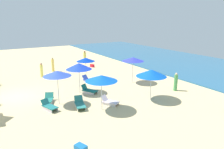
{
  "coord_description": "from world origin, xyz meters",
  "views": [
    {
      "loc": [
        18.36,
        -1.64,
        6.34
      ],
      "look_at": [
        0.68,
        8.9,
        0.87
      ],
      "focal_mm": 34.49,
      "sensor_mm": 36.0,
      "label": 1
    }
  ],
  "objects_px": {
    "beachgoer_0": "(53,65)",
    "cooler_box_1": "(92,66)",
    "umbrella_3": "(151,73)",
    "beachgoer_1": "(85,57)",
    "beach_ball_2": "(50,78)",
    "lounge_chair_0_0": "(110,101)",
    "beachgoer_3": "(176,82)",
    "cooler_box_0": "(81,149)",
    "lounge_chair_4_0": "(89,90)",
    "lounge_chair_2_0": "(88,80)",
    "lounge_chair_0_1": "(80,104)",
    "umbrella_2": "(86,60)",
    "umbrella_5": "(57,73)",
    "umbrella_4": "(79,66)",
    "umbrella_0": "(101,78)",
    "beachgoer_4": "(42,70)",
    "lounge_chair_5_1": "(49,106)",
    "umbrella_1": "(133,59)"
  },
  "relations": [
    {
      "from": "umbrella_4",
      "to": "beachgoer_3",
      "type": "bearing_deg",
      "value": 63.12
    },
    {
      "from": "umbrella_1",
      "to": "umbrella_4",
      "type": "relative_size",
      "value": 0.98
    },
    {
      "from": "beachgoer_0",
      "to": "beachgoer_1",
      "type": "bearing_deg",
      "value": 159.62
    },
    {
      "from": "umbrella_3",
      "to": "umbrella_0",
      "type": "bearing_deg",
      "value": -93.1
    },
    {
      "from": "cooler_box_0",
      "to": "lounge_chair_4_0",
      "type": "bearing_deg",
      "value": -47.7
    },
    {
      "from": "umbrella_2",
      "to": "umbrella_4",
      "type": "distance_m",
      "value": 4.25
    },
    {
      "from": "lounge_chair_4_0",
      "to": "beachgoer_4",
      "type": "xyz_separation_m",
      "value": [
        -7.37,
        -2.25,
        0.51
      ]
    },
    {
      "from": "lounge_chair_4_0",
      "to": "beachgoer_3",
      "type": "xyz_separation_m",
      "value": [
        3.35,
        6.93,
        0.52
      ]
    },
    {
      "from": "beachgoer_0",
      "to": "beachgoer_1",
      "type": "height_order",
      "value": "beachgoer_0"
    },
    {
      "from": "umbrella_4",
      "to": "umbrella_0",
      "type": "bearing_deg",
      "value": -0.73
    },
    {
      "from": "lounge_chair_2_0",
      "to": "lounge_chair_5_1",
      "type": "distance_m",
      "value": 6.86
    },
    {
      "from": "beachgoer_0",
      "to": "umbrella_5",
      "type": "bearing_deg",
      "value": 25.8
    },
    {
      "from": "beachgoer_1",
      "to": "beach_ball_2",
      "type": "relative_size",
      "value": 4.96
    },
    {
      "from": "lounge_chair_0_0",
      "to": "lounge_chair_0_1",
      "type": "distance_m",
      "value": 2.22
    },
    {
      "from": "umbrella_0",
      "to": "beachgoer_3",
      "type": "distance_m",
      "value": 7.79
    },
    {
      "from": "beachgoer_4",
      "to": "beachgoer_0",
      "type": "bearing_deg",
      "value": -51.46
    },
    {
      "from": "umbrella_4",
      "to": "beachgoer_1",
      "type": "bearing_deg",
      "value": 154.31
    },
    {
      "from": "lounge_chair_0_1",
      "to": "cooler_box_1",
      "type": "bearing_deg",
      "value": 72.9
    },
    {
      "from": "lounge_chair_5_1",
      "to": "beachgoer_3",
      "type": "distance_m",
      "value": 10.96
    },
    {
      "from": "lounge_chair_0_0",
      "to": "beachgoer_4",
      "type": "distance_m",
      "value": 10.78
    },
    {
      "from": "umbrella_0",
      "to": "cooler_box_0",
      "type": "relative_size",
      "value": 4.36
    },
    {
      "from": "umbrella_3",
      "to": "beachgoer_4",
      "type": "height_order",
      "value": "umbrella_3"
    },
    {
      "from": "umbrella_0",
      "to": "beachgoer_3",
      "type": "relative_size",
      "value": 1.55
    },
    {
      "from": "umbrella_2",
      "to": "beachgoer_3",
      "type": "bearing_deg",
      "value": 35.67
    },
    {
      "from": "lounge_chair_0_1",
      "to": "umbrella_5",
      "type": "bearing_deg",
      "value": 140.67
    },
    {
      "from": "beach_ball_2",
      "to": "beachgoer_3",
      "type": "bearing_deg",
      "value": 42.4
    },
    {
      "from": "beachgoer_0",
      "to": "cooler_box_1",
      "type": "relative_size",
      "value": 3.12
    },
    {
      "from": "cooler_box_1",
      "to": "beach_ball_2",
      "type": "height_order",
      "value": "cooler_box_1"
    },
    {
      "from": "lounge_chair_2_0",
      "to": "beach_ball_2",
      "type": "xyz_separation_m",
      "value": [
        -3.32,
        -2.94,
        -0.1
      ]
    },
    {
      "from": "lounge_chair_2_0",
      "to": "beachgoer_0",
      "type": "height_order",
      "value": "beachgoer_0"
    },
    {
      "from": "beachgoer_4",
      "to": "cooler_box_1",
      "type": "height_order",
      "value": "beachgoer_4"
    },
    {
      "from": "cooler_box_1",
      "to": "beachgoer_0",
      "type": "bearing_deg",
      "value": 73.94
    },
    {
      "from": "umbrella_3",
      "to": "cooler_box_0",
      "type": "height_order",
      "value": "umbrella_3"
    },
    {
      "from": "umbrella_3",
      "to": "beachgoer_1",
      "type": "height_order",
      "value": "umbrella_3"
    },
    {
      "from": "umbrella_4",
      "to": "beachgoer_3",
      "type": "distance_m",
      "value": 8.63
    },
    {
      "from": "umbrella_0",
      "to": "lounge_chair_5_1",
      "type": "relative_size",
      "value": 1.75
    },
    {
      "from": "lounge_chair_0_0",
      "to": "umbrella_5",
      "type": "xyz_separation_m",
      "value": [
        -2.01,
        -3.24,
        2.16
      ]
    },
    {
      "from": "cooler_box_0",
      "to": "lounge_chair_2_0",
      "type": "bearing_deg",
      "value": -46.72
    },
    {
      "from": "beachgoer_4",
      "to": "cooler_box_1",
      "type": "distance_m",
      "value": 7.14
    },
    {
      "from": "umbrella_3",
      "to": "umbrella_4",
      "type": "distance_m",
      "value": 6.06
    },
    {
      "from": "lounge_chair_0_1",
      "to": "umbrella_5",
      "type": "relative_size",
      "value": 0.62
    },
    {
      "from": "lounge_chair_0_0",
      "to": "umbrella_2",
      "type": "distance_m",
      "value": 7.56
    },
    {
      "from": "lounge_chair_0_0",
      "to": "beachgoer_3",
      "type": "relative_size",
      "value": 0.89
    },
    {
      "from": "lounge_chair_2_0",
      "to": "lounge_chair_0_1",
      "type": "bearing_deg",
      "value": -136.39
    },
    {
      "from": "lounge_chair_4_0",
      "to": "umbrella_4",
      "type": "bearing_deg",
      "value": 112.98
    },
    {
      "from": "beachgoer_1",
      "to": "lounge_chair_4_0",
      "type": "bearing_deg",
      "value": 81.0
    },
    {
      "from": "lounge_chair_2_0",
      "to": "lounge_chair_4_0",
      "type": "relative_size",
      "value": 1.03
    },
    {
      "from": "lounge_chair_4_0",
      "to": "umbrella_5",
      "type": "height_order",
      "value": "umbrella_5"
    },
    {
      "from": "umbrella_2",
      "to": "umbrella_5",
      "type": "xyz_separation_m",
      "value": [
        5.19,
        -4.56,
        0.29
      ]
    },
    {
      "from": "umbrella_2",
      "to": "beach_ball_2",
      "type": "distance_m",
      "value": 4.32
    }
  ]
}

